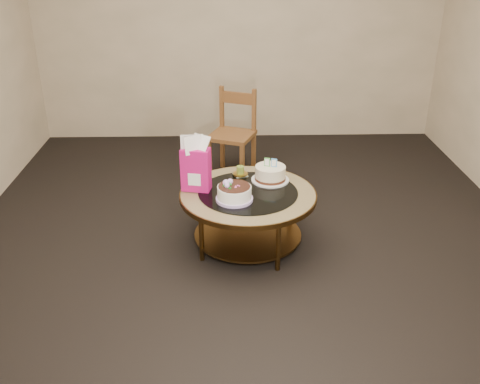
{
  "coord_description": "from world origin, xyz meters",
  "views": [
    {
      "loc": [
        -0.16,
        -3.56,
        2.18
      ],
      "look_at": [
        -0.06,
        0.02,
        0.45
      ],
      "focal_mm": 40.0,
      "sensor_mm": 36.0,
      "label": 1
    }
  ],
  "objects_px": {
    "decorated_cake": "(234,194)",
    "dining_chair": "(233,133)",
    "cream_cake": "(270,174)",
    "coffee_table": "(248,201)",
    "gift_bag": "(196,164)"
  },
  "relations": [
    {
      "from": "decorated_cake",
      "to": "dining_chair",
      "type": "relative_size",
      "value": 0.31
    },
    {
      "from": "cream_cake",
      "to": "dining_chair",
      "type": "height_order",
      "value": "dining_chair"
    },
    {
      "from": "dining_chair",
      "to": "cream_cake",
      "type": "bearing_deg",
      "value": -55.32
    },
    {
      "from": "coffee_table",
      "to": "gift_bag",
      "type": "xyz_separation_m",
      "value": [
        -0.38,
        0.06,
        0.29
      ]
    },
    {
      "from": "decorated_cake",
      "to": "gift_bag",
      "type": "distance_m",
      "value": 0.37
    },
    {
      "from": "cream_cake",
      "to": "dining_chair",
      "type": "xyz_separation_m",
      "value": [
        -0.27,
        1.17,
        -0.08
      ]
    },
    {
      "from": "cream_cake",
      "to": "gift_bag",
      "type": "height_order",
      "value": "gift_bag"
    },
    {
      "from": "dining_chair",
      "to": "gift_bag",
      "type": "bearing_deg",
      "value": -80.89
    },
    {
      "from": "cream_cake",
      "to": "coffee_table",
      "type": "bearing_deg",
      "value": -114.92
    },
    {
      "from": "dining_chair",
      "to": "decorated_cake",
      "type": "bearing_deg",
      "value": -68.88
    },
    {
      "from": "decorated_cake",
      "to": "gift_bag",
      "type": "height_order",
      "value": "gift_bag"
    },
    {
      "from": "gift_bag",
      "to": "dining_chair",
      "type": "height_order",
      "value": "gift_bag"
    },
    {
      "from": "coffee_table",
      "to": "dining_chair",
      "type": "relative_size",
      "value": 1.2
    },
    {
      "from": "coffee_table",
      "to": "cream_cake",
      "type": "distance_m",
      "value": 0.3
    },
    {
      "from": "gift_bag",
      "to": "decorated_cake",
      "type": "bearing_deg",
      "value": -22.83
    }
  ]
}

